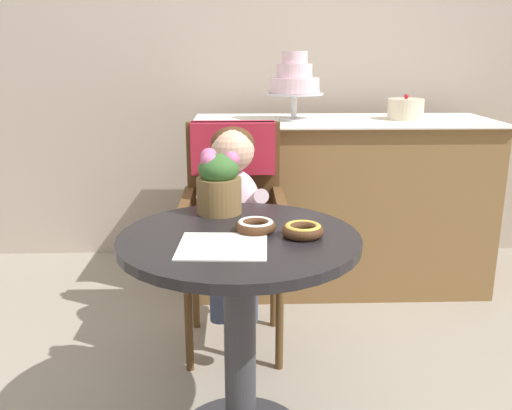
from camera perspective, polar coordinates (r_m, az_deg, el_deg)
back_wall at (r=3.40m, az=-1.85°, el=17.37°), size 4.80×0.10×2.70m
cafe_table at (r=1.72m, az=-1.53°, el=-9.81°), size 0.72×0.72×0.72m
wicker_chair at (r=2.35m, az=-2.21°, el=0.65°), size 0.42×0.45×0.95m
seated_child at (r=2.19m, az=-2.24°, el=0.55°), size 0.27×0.32×0.73m
paper_napkin at (r=1.54m, az=-3.28°, el=-4.25°), size 0.26×0.24×0.00m
donut_front at (r=1.63m, az=5.01°, el=-2.55°), size 0.12×0.12×0.04m
donut_mid at (r=1.66m, az=0.12°, el=-2.11°), size 0.12×0.12×0.04m
flower_vase at (r=1.84m, az=-3.71°, el=2.45°), size 0.15×0.15×0.22m
display_counter at (r=3.01m, az=8.84°, el=0.20°), size 1.56×0.62×0.90m
tiered_cake_stand at (r=2.87m, az=4.05°, el=12.62°), size 0.30×0.30×0.34m
round_layer_cake at (r=3.01m, az=15.23°, el=9.51°), size 0.18×0.18×0.13m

